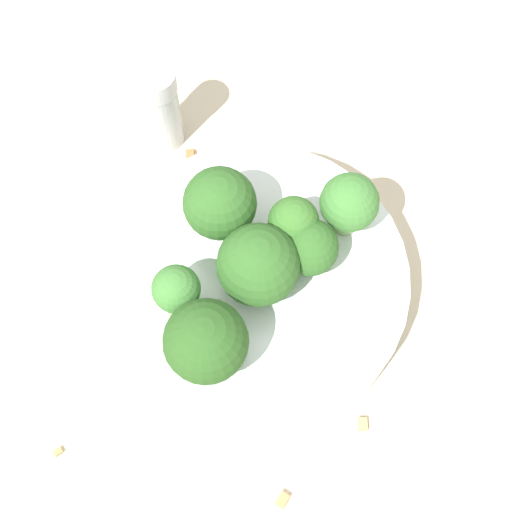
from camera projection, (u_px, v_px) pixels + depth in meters
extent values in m
plane|color=beige|center=(256.00, 298.00, 0.54)|extent=(3.00, 3.00, 0.00)
cylinder|color=silver|center=(256.00, 287.00, 0.52)|extent=(0.22, 0.22, 0.05)
cylinder|color=#7A9E5B|center=(292.00, 234.00, 0.50)|extent=(0.02, 0.02, 0.03)
sphere|color=#386B28|center=(294.00, 222.00, 0.48)|extent=(0.04, 0.04, 0.04)
cylinder|color=#8EB770|center=(346.00, 216.00, 0.50)|extent=(0.02, 0.02, 0.03)
sphere|color=#3D7533|center=(349.00, 202.00, 0.48)|extent=(0.04, 0.04, 0.04)
cylinder|color=#7A9E5B|center=(179.00, 300.00, 0.48)|extent=(0.03, 0.03, 0.03)
sphere|color=#3D7533|center=(176.00, 289.00, 0.46)|extent=(0.03, 0.03, 0.03)
cylinder|color=#8EB770|center=(255.00, 277.00, 0.49)|extent=(0.02, 0.02, 0.02)
sphere|color=#2D5B23|center=(255.00, 266.00, 0.47)|extent=(0.06, 0.06, 0.06)
cylinder|color=#84AD66|center=(221.00, 219.00, 0.50)|extent=(0.02, 0.02, 0.03)
sphere|color=#2D5B23|center=(220.00, 203.00, 0.48)|extent=(0.05, 0.05, 0.05)
cylinder|color=#7A9E5B|center=(208.00, 351.00, 0.46)|extent=(0.02, 0.02, 0.03)
sphere|color=#28511E|center=(206.00, 341.00, 0.44)|extent=(0.05, 0.05, 0.05)
cylinder|color=#8EB770|center=(310.00, 264.00, 0.49)|extent=(0.01, 0.01, 0.02)
sphere|color=#2D5B23|center=(312.00, 254.00, 0.48)|extent=(0.04, 0.04, 0.04)
cylinder|color=#B2B7BC|center=(163.00, 115.00, 0.57)|extent=(0.03, 0.03, 0.07)
cylinder|color=#B7B7BC|center=(156.00, 82.00, 0.53)|extent=(0.03, 0.03, 0.02)
cube|color=#AD7F4C|center=(283.00, 500.00, 0.48)|extent=(0.01, 0.01, 0.01)
cube|color=tan|center=(363.00, 424.00, 0.50)|extent=(0.01, 0.01, 0.01)
cube|color=#AD7F4C|center=(58.00, 451.00, 0.49)|extent=(0.01, 0.01, 0.01)
cube|color=olive|center=(190.00, 154.00, 0.59)|extent=(0.01, 0.01, 0.01)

